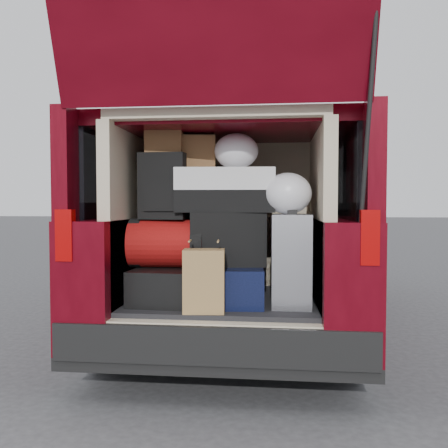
{
  "coord_description": "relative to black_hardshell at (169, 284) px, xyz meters",
  "views": [
    {
      "loc": [
        0.35,
        -2.96,
        1.2
      ],
      "look_at": [
        0.01,
        0.2,
        1.07
      ],
      "focal_mm": 38.0,
      "sensor_mm": 36.0,
      "label": 1
    }
  ],
  "objects": [
    {
      "name": "grocery_sack_lower",
      "position": [
        -0.03,
        0.04,
        0.98
      ],
      "size": [
        0.26,
        0.22,
        0.22
      ],
      "primitive_type": "cube",
      "rotation": [
        0.0,
        0.0,
        0.08
      ],
      "color": "brown",
      "rests_on": "backpack"
    },
    {
      "name": "grocery_sack_upper",
      "position": [
        0.18,
        0.12,
        0.88
      ],
      "size": [
        0.25,
        0.22,
        0.22
      ],
      "primitive_type": "cube",
      "rotation": [
        0.0,
        0.0,
        0.16
      ],
      "color": "brown",
      "rests_on": "twotone_duffel"
    },
    {
      "name": "black_soft_case",
      "position": [
        0.39,
        0.03,
        0.31
      ],
      "size": [
        0.52,
        0.36,
        0.35
      ],
      "primitive_type": "cube",
      "rotation": [
        0.0,
        0.0,
        0.14
      ],
      "color": "black",
      "rests_on": "navy_hardshell"
    },
    {
      "name": "backpack",
      "position": [
        -0.04,
        0.01,
        0.65
      ],
      "size": [
        0.32,
        0.2,
        0.44
      ],
      "primitive_type": "cube",
      "rotation": [
        0.0,
        0.0,
        -0.06
      ],
      "color": "black",
      "rests_on": "red_duffel"
    },
    {
      "name": "kraft_bag",
      "position": [
        0.28,
        -0.3,
        0.08
      ],
      "size": [
        0.26,
        0.18,
        0.38
      ],
      "primitive_type": "cube",
      "rotation": [
        0.0,
        0.0,
        0.09
      ],
      "color": "#AA814D",
      "rests_on": "load_floor"
    },
    {
      "name": "navy_hardshell",
      "position": [
        0.39,
        0.01,
        0.01
      ],
      "size": [
        0.5,
        0.59,
        0.24
      ],
      "primitive_type": "cube",
      "rotation": [
        0.0,
        0.0,
        0.07
      ],
      "color": "black",
      "rests_on": "load_floor"
    },
    {
      "name": "twotone_duffel",
      "position": [
        0.37,
        0.05,
        0.63
      ],
      "size": [
        0.66,
        0.37,
        0.29
      ],
      "primitive_type": "cube",
      "rotation": [
        0.0,
        0.0,
        0.06
      ],
      "color": "silver",
      "rests_on": "black_soft_case"
    },
    {
      "name": "plastic_bag_right",
      "position": [
        0.78,
        -0.03,
        0.6
      ],
      "size": [
        0.32,
        0.3,
        0.27
      ],
      "primitive_type": "ellipsoid",
      "rotation": [
        0.0,
        0.0,
        0.04
      ],
      "color": "white",
      "rests_on": "silver_roller"
    },
    {
      "name": "black_hardshell",
      "position": [
        0.0,
        0.0,
        0.0
      ],
      "size": [
        0.45,
        0.6,
        0.23
      ],
      "primitive_type": "cube",
      "rotation": [
        0.0,
        0.0,
        -0.06
      ],
      "color": "black",
      "rests_on": "load_floor"
    },
    {
      "name": "ground",
      "position": [
        0.35,
        -0.13,
        -0.66
      ],
      "size": [
        80.0,
        80.0,
        0.0
      ],
      "primitive_type": "plane",
      "color": "#353537",
      "rests_on": "ground"
    },
    {
      "name": "red_duffel",
      "position": [
        -0.01,
        0.01,
        0.27
      ],
      "size": [
        0.51,
        0.34,
        0.32
      ],
      "primitive_type": "cube",
      "rotation": [
        0.0,
        0.0,
        0.04
      ],
      "color": "maroon",
      "rests_on": "black_hardshell"
    },
    {
      "name": "minivan",
      "position": [
        0.35,
        1.72,
        0.25
      ],
      "size": [
        1.9,
        5.35,
        2.77
      ],
      "color": "black",
      "rests_on": "ground"
    },
    {
      "name": "plastic_bag_center",
      "position": [
        0.44,
        0.08,
        0.89
      ],
      "size": [
        0.35,
        0.33,
        0.24
      ],
      "primitive_type": "ellipsoid",
      "rotation": [
        0.0,
        0.0,
        0.21
      ],
      "color": "white",
      "rests_on": "twotone_duffel"
    },
    {
      "name": "silver_roller",
      "position": [
        0.81,
        -0.03,
        0.18
      ],
      "size": [
        0.26,
        0.4,
        0.59
      ],
      "primitive_type": "cube",
      "rotation": [
        0.0,
        0.0,
        -0.03
      ],
      "color": "silver",
      "rests_on": "load_floor"
    },
    {
      "name": "load_floor",
      "position": [
        0.35,
        0.14,
        -0.39
      ],
      "size": [
        1.24,
        1.05,
        0.55
      ],
      "primitive_type": "cube",
      "color": "black",
      "rests_on": "ground"
    }
  ]
}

